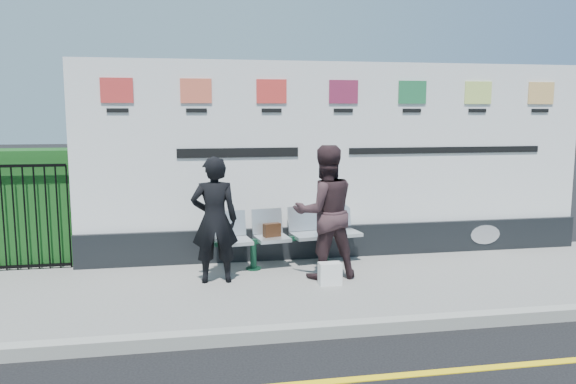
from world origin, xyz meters
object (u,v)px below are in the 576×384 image
at_px(billboard, 341,174).
at_px(bench, 290,251).
at_px(woman_right, 325,212).
at_px(woman_left, 215,220).

height_order(billboard, bench, billboard).
height_order(bench, woman_right, woman_right).
bearing_deg(woman_right, billboard, -121.10).
relative_size(bench, woman_left, 1.28).
height_order(woman_left, woman_right, woman_right).
relative_size(billboard, woman_right, 4.41).
relative_size(billboard, bench, 3.73).
bearing_deg(woman_left, billboard, -150.64).
relative_size(woman_left, woman_right, 0.93).
bearing_deg(billboard, woman_right, -115.48).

